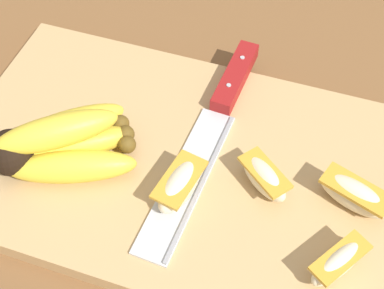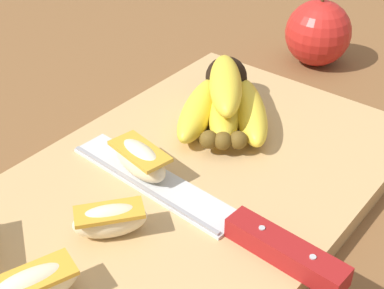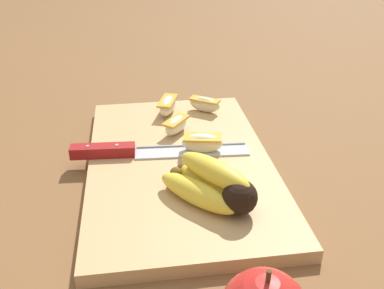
% 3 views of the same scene
% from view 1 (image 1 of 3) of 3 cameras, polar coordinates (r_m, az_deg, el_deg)
% --- Properties ---
extents(ground_plane, '(6.00, 6.00, 0.00)m').
position_cam_1_polar(ground_plane, '(0.56, -2.60, -1.33)').
color(ground_plane, brown).
extents(cutting_board, '(0.45, 0.28, 0.02)m').
position_cam_1_polar(cutting_board, '(0.54, -1.57, -2.15)').
color(cutting_board, tan).
rests_on(cutting_board, ground_plane).
extents(banana_bunch, '(0.15, 0.13, 0.06)m').
position_cam_1_polar(banana_bunch, '(0.53, -14.03, 0.05)').
color(banana_bunch, black).
rests_on(banana_bunch, cutting_board).
extents(chefs_knife, '(0.05, 0.28, 0.02)m').
position_cam_1_polar(chefs_knife, '(0.56, 3.04, 3.73)').
color(chefs_knife, silver).
rests_on(chefs_knife, cutting_board).
extents(apple_wedge_near, '(0.06, 0.05, 0.03)m').
position_cam_1_polar(apple_wedge_near, '(0.50, 7.73, -3.50)').
color(apple_wedge_near, beige).
rests_on(apple_wedge_near, cutting_board).
extents(apple_wedge_middle, '(0.07, 0.05, 0.03)m').
position_cam_1_polar(apple_wedge_middle, '(0.51, 16.99, -5.16)').
color(apple_wedge_middle, beige).
rests_on(apple_wedge_middle, cutting_board).
extents(apple_wedge_far, '(0.05, 0.06, 0.03)m').
position_cam_1_polar(apple_wedge_far, '(0.47, 15.44, -12.04)').
color(apple_wedge_far, beige).
rests_on(apple_wedge_far, cutting_board).
extents(apple_wedge_extra, '(0.04, 0.07, 0.03)m').
position_cam_1_polar(apple_wedge_extra, '(0.49, -1.33, -4.34)').
color(apple_wedge_extra, beige).
rests_on(apple_wedge_extra, cutting_board).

